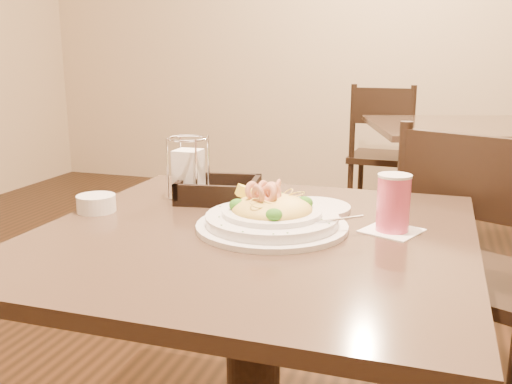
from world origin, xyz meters
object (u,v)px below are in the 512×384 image
(bread_basket, at_px, (219,192))
(butter_ramekin, at_px, (96,203))
(dining_chair_far, at_px, (383,152))
(drink_glass, at_px, (393,203))
(dining_chair_near, at_px, (475,269))
(background_table, at_px, (457,169))
(side_plate, at_px, (313,208))
(main_table, at_px, (253,334))
(pasta_bowl, at_px, (272,216))
(napkin_caddy, at_px, (189,172))

(bread_basket, height_order, butter_ramekin, bread_basket)
(dining_chair_far, xyz_separation_m, drink_glass, (0.26, -2.53, 0.32))
(bread_basket, bearing_deg, dining_chair_far, 85.52)
(dining_chair_near, height_order, bread_basket, dining_chair_near)
(background_table, bearing_deg, side_plate, -101.34)
(dining_chair_far, height_order, side_plate, dining_chair_far)
(main_table, bearing_deg, pasta_bowl, 36.23)
(drink_glass, bearing_deg, bread_basket, 163.28)
(dining_chair_near, bearing_deg, main_table, 76.10)
(pasta_bowl, bearing_deg, napkin_caddy, 145.94)
(bread_basket, bearing_deg, main_table, -53.30)
(dining_chair_near, bearing_deg, background_table, -64.10)
(pasta_bowl, distance_m, side_plate, 0.18)
(background_table, relative_size, butter_ramekin, 12.30)
(side_plate, bearing_deg, dining_chair_near, 45.16)
(drink_glass, bearing_deg, side_plate, 149.99)
(dining_chair_near, distance_m, dining_chair_far, 2.07)
(main_table, bearing_deg, side_plate, 67.26)
(drink_glass, height_order, napkin_caddy, napkin_caddy)
(side_plate, bearing_deg, main_table, -112.74)
(background_table, bearing_deg, drink_glass, -95.26)
(dining_chair_near, bearing_deg, pasta_bowl, 76.93)
(butter_ramekin, bearing_deg, dining_chair_far, 80.71)
(dining_chair_far, distance_m, napkin_caddy, 2.45)
(dining_chair_near, relative_size, drink_glass, 6.58)
(dining_chair_far, bearing_deg, drink_glass, 98.73)
(pasta_bowl, relative_size, butter_ramekin, 3.88)
(napkin_caddy, bearing_deg, side_plate, -1.98)
(background_table, height_order, napkin_caddy, napkin_caddy)
(background_table, xyz_separation_m, bread_basket, (-0.63, -1.87, 0.26))
(side_plate, bearing_deg, dining_chair_far, 91.43)
(main_table, distance_m, napkin_caddy, 0.44)
(dining_chair_far, height_order, drink_glass, dining_chair_far)
(pasta_bowl, relative_size, bread_basket, 1.60)
(background_table, distance_m, butter_ramekin, 2.25)
(dining_chair_far, bearing_deg, napkin_caddy, 86.67)
(main_table, bearing_deg, background_table, 77.51)
(main_table, xyz_separation_m, dining_chair_near, (0.49, 0.61, -0.02))
(bread_basket, xyz_separation_m, butter_ramekin, (-0.24, -0.19, -0.00))
(dining_chair_near, height_order, side_plate, dining_chair_near)
(dining_chair_near, bearing_deg, side_plate, 70.08)
(drink_glass, distance_m, napkin_caddy, 0.54)
(background_table, bearing_deg, dining_chair_far, 129.51)
(napkin_caddy, distance_m, side_plate, 0.33)
(background_table, bearing_deg, main_table, -102.49)
(drink_glass, height_order, side_plate, drink_glass)
(dining_chair_near, distance_m, bread_basket, 0.81)
(dining_chair_near, bearing_deg, napkin_caddy, 53.31)
(main_table, height_order, napkin_caddy, napkin_caddy)
(dining_chair_far, xyz_separation_m, butter_ramekin, (-0.42, -2.59, 0.27))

